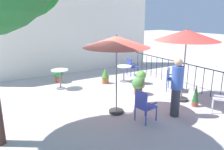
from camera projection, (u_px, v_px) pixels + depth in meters
ground_plane at (115, 98)px, 7.73m from camera, size 60.00×60.00×0.00m
villa_facade at (70, 35)px, 10.92m from camera, size 9.32×0.30×3.84m
terrace_railing at (177, 69)px, 9.04m from camera, size 0.03×5.84×1.01m
patio_umbrella_0 at (187, 36)px, 6.97m from camera, size 2.08×2.08×2.47m
patio_umbrella_1 at (117, 43)px, 6.02m from camera, size 1.90×1.90×2.36m
cafe_table_0 at (124, 71)px, 9.60m from camera, size 0.68×0.68×0.71m
cafe_table_1 at (60, 76)px, 8.64m from camera, size 0.67×0.67×0.78m
patio_chair_1 at (131, 66)px, 10.60m from camera, size 0.51×0.52×0.85m
patio_chair_2 at (144, 104)px, 5.89m from camera, size 0.54×0.51×0.92m
patio_chair_3 at (172, 78)px, 8.42m from camera, size 0.69×0.69×0.87m
potted_plant_0 at (58, 74)px, 9.53m from camera, size 0.46×0.46×0.66m
potted_plant_1 at (196, 96)px, 6.95m from camera, size 0.21×0.21×0.74m
potted_plant_2 at (138, 85)px, 8.04m from camera, size 0.47×0.47×0.65m
potted_plant_3 at (105, 75)px, 9.37m from camera, size 0.33×0.33×0.67m
potted_plant_4 at (141, 77)px, 9.33m from camera, size 0.43×0.43×0.58m
standing_person at (176, 87)px, 6.15m from camera, size 0.45×0.45×1.71m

